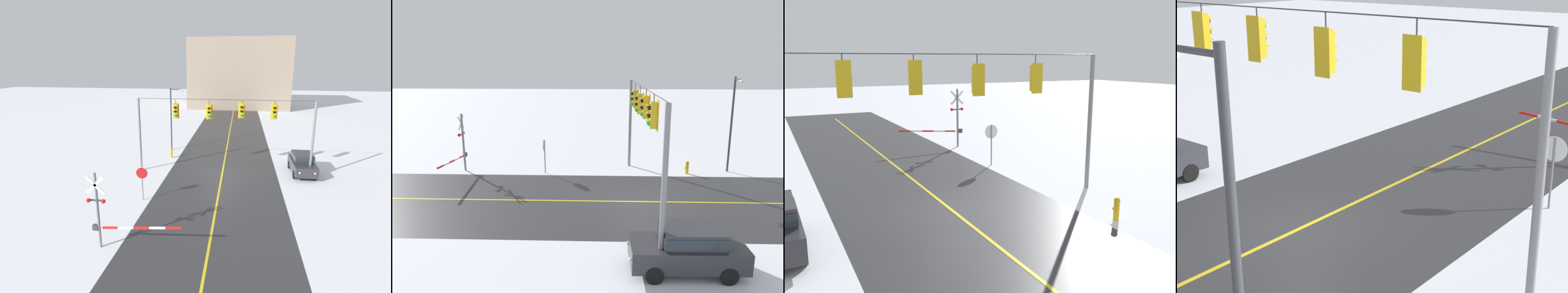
{
  "view_description": "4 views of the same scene",
  "coord_description": "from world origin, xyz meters",
  "views": [
    {
      "loc": [
        1.33,
        -24.71,
        9.14
      ],
      "look_at": [
        -2.15,
        -0.77,
        2.5
      ],
      "focal_mm": 28.71,
      "sensor_mm": 36.0,
      "label": 1
    },
    {
      "loc": [
        18.48,
        -2.18,
        7.5
      ],
      "look_at": [
        -3.57,
        -2.91,
        2.23
      ],
      "focal_mm": 33.12,
      "sensor_mm": 36.0,
      "label": 2
    },
    {
      "loc": [
        6.42,
        15.15,
        6.04
      ],
      "look_at": [
        -1.7,
        -0.78,
        2.34
      ],
      "focal_mm": 39.24,
      "sensor_mm": 36.0,
      "label": 3
    },
    {
      "loc": [
        -11.31,
        10.81,
        7.34
      ],
      "look_at": [
        -1.74,
        -1.13,
        2.55
      ],
      "focal_mm": 53.91,
      "sensor_mm": 36.0,
      "label": 4
    }
  ],
  "objects": [
    {
      "name": "railroad_crossing",
      "position": [
        -5.04,
        -11.59,
        1.98
      ],
      "size": [
        4.69,
        0.31,
        4.0
      ],
      "color": "gray",
      "rests_on": "ground"
    },
    {
      "name": "stop_sign",
      "position": [
        -5.02,
        -5.9,
        1.71
      ],
      "size": [
        0.8,
        0.09,
        2.35
      ],
      "color": "gray",
      "rests_on": "ground"
    },
    {
      "name": "lane_centre_line",
      "position": [
        0.0,
        6.0,
        0.01
      ],
      "size": [
        0.14,
        72.0,
        0.01
      ],
      "primitive_type": "cube",
      "color": "gold",
      "rests_on": "ground"
    },
    {
      "name": "streetlamp_near",
      "position": [
        -5.59,
        6.7,
        3.92
      ],
      "size": [
        1.39,
        0.28,
        6.5
      ],
      "color": "#38383D",
      "rests_on": "ground"
    },
    {
      "name": "signal_span",
      "position": [
        0.04,
        -0.01,
        4.39
      ],
      "size": [
        14.2,
        0.47,
        6.22
      ],
      "color": "gray",
      "rests_on": "ground"
    },
    {
      "name": "parked_car_charcoal",
      "position": [
        6.59,
        1.06,
        0.95
      ],
      "size": [
        1.86,
        4.22,
        1.74
      ],
      "color": "#2D2D33",
      "rests_on": "ground"
    },
    {
      "name": "fire_hydrant",
      "position": [
        -5.2,
        3.78,
        0.47
      ],
      "size": [
        0.24,
        0.31,
        0.88
      ],
      "color": "gold",
      "rests_on": "ground"
    },
    {
      "name": "road_asphalt",
      "position": [
        0.0,
        6.0,
        0.0
      ],
      "size": [
        9.0,
        80.0,
        0.01
      ],
      "primitive_type": "cube",
      "color": "#303033",
      "rests_on": "ground"
    },
    {
      "name": "ground_plane",
      "position": [
        0.0,
        0.0,
        0.0
      ],
      "size": [
        160.0,
        160.0,
        0.0
      ],
      "primitive_type": "plane",
      "color": "white"
    }
  ]
}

